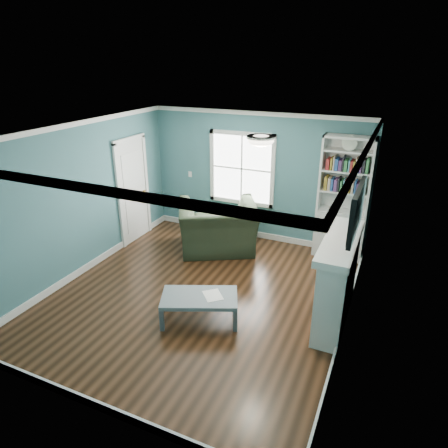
% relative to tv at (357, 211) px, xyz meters
% --- Properties ---
extents(floor, '(5.00, 5.00, 0.00)m').
position_rel_tv_xyz_m(floor, '(-2.20, -0.20, -1.72)').
color(floor, black).
rests_on(floor, ground).
extents(room_walls, '(5.00, 5.00, 5.00)m').
position_rel_tv_xyz_m(room_walls, '(-2.20, -0.20, -0.14)').
color(room_walls, '#43777E').
rests_on(room_walls, ground).
extents(trim, '(4.50, 5.00, 2.60)m').
position_rel_tv_xyz_m(trim, '(-2.20, -0.20, -0.49)').
color(trim, white).
rests_on(trim, ground).
extents(window, '(1.40, 0.06, 1.50)m').
position_rel_tv_xyz_m(window, '(-2.50, 2.29, -0.27)').
color(window, white).
rests_on(window, room_walls).
extents(bookshelf, '(0.90, 0.35, 2.31)m').
position_rel_tv_xyz_m(bookshelf, '(-0.43, 2.10, -0.80)').
color(bookshelf, silver).
rests_on(bookshelf, ground).
extents(fireplace, '(0.44, 1.58, 1.30)m').
position_rel_tv_xyz_m(fireplace, '(-0.12, 0.00, -1.09)').
color(fireplace, black).
rests_on(fireplace, ground).
extents(tv, '(0.06, 1.10, 0.65)m').
position_rel_tv_xyz_m(tv, '(0.00, 0.00, 0.00)').
color(tv, black).
rests_on(tv, fireplace).
extents(door, '(0.12, 0.98, 2.17)m').
position_rel_tv_xyz_m(door, '(-4.42, 1.20, -0.65)').
color(door, silver).
rests_on(door, ground).
extents(ceiling_fixture, '(0.38, 0.38, 0.15)m').
position_rel_tv_xyz_m(ceiling_fixture, '(-1.30, -0.10, 0.82)').
color(ceiling_fixture, white).
rests_on(ceiling_fixture, room_walls).
extents(light_switch, '(0.08, 0.01, 0.12)m').
position_rel_tv_xyz_m(light_switch, '(-3.70, 2.28, -0.52)').
color(light_switch, white).
rests_on(light_switch, room_walls).
extents(recliner, '(1.74, 1.54, 1.28)m').
position_rel_tv_xyz_m(recliner, '(-2.63, 1.40, -1.09)').
color(recliner, black).
rests_on(recliner, ground).
extents(coffee_table, '(1.23, 0.97, 0.39)m').
position_rel_tv_xyz_m(coffee_table, '(-1.91, -0.78, -1.38)').
color(coffee_table, '#434A51').
rests_on(coffee_table, ground).
extents(paper_sheet, '(0.38, 0.39, 0.00)m').
position_rel_tv_xyz_m(paper_sheet, '(-1.74, -0.69, -1.33)').
color(paper_sheet, white).
rests_on(paper_sheet, coffee_table).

